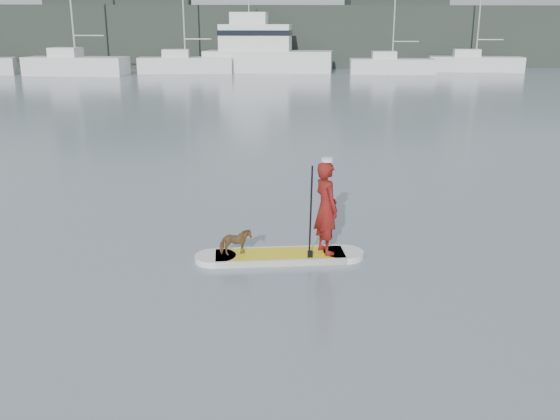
{
  "coord_description": "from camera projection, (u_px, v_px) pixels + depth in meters",
  "views": [
    {
      "loc": [
        1.98,
        -12.43,
        4.43
      ],
      "look_at": [
        2.68,
        -1.11,
        1.0
      ],
      "focal_mm": 40.0,
      "sensor_mm": 36.0,
      "label": 1
    }
  ],
  "objects": [
    {
      "name": "sailboat_d",
      "position": [
        185.0,
        63.0,
        56.21
      ],
      "size": [
        8.35,
        2.63,
        12.28
      ],
      "rotation": [
        0.0,
        0.0,
        0.01
      ],
      "color": "silver",
      "rests_on": "ground"
    },
    {
      "name": "paddle",
      "position": [
        311.0,
        224.0,
        11.69
      ],
      "size": [
        0.1,
        0.3,
        2.0
      ],
      "rotation": [
        0.0,
        0.0,
        0.02
      ],
      "color": "black",
      "rests_on": "ground"
    },
    {
      "name": "white_cap",
      "position": [
        327.0,
        160.0,
        11.64
      ],
      "size": [
        0.22,
        0.22,
        0.07
      ],
      "primitive_type": "cylinder",
      "color": "silver",
      "rests_on": "paddler"
    },
    {
      "name": "shore_building_west",
      "position": [
        121.0,
        21.0,
        62.74
      ],
      "size": [
        14.0,
        4.0,
        9.0
      ],
      "primitive_type": "cube",
      "color": "black",
      "rests_on": "ground"
    },
    {
      "name": "sailboat_e",
      "position": [
        391.0,
        65.0,
        55.4
      ],
      "size": [
        7.67,
        3.22,
        10.8
      ],
      "rotation": [
        0.0,
        0.0,
        -0.11
      ],
      "color": "silver",
      "rests_on": "ground"
    },
    {
      "name": "sailboat_c",
      "position": [
        75.0,
        64.0,
        53.79
      ],
      "size": [
        9.02,
        4.31,
        12.44
      ],
      "rotation": [
        0.0,
        0.0,
        -0.17
      ],
      "color": "silver",
      "rests_on": "ground"
    },
    {
      "name": "ground",
      "position": [
        149.0,
        243.0,
        13.04
      ],
      "size": [
        140.0,
        140.0,
        0.0
      ],
      "primitive_type": "plane",
      "color": "slate",
      "rests_on": "ground"
    },
    {
      "name": "paddler",
      "position": [
        326.0,
        208.0,
        11.91
      ],
      "size": [
        0.64,
        0.77,
        1.8
      ],
      "primitive_type": "imported",
      "rotation": [
        0.0,
        0.0,
        1.93
      ],
      "color": "maroon",
      "rests_on": "paddleboard"
    },
    {
      "name": "shore_building_east",
      "position": [
        395.0,
        26.0,
        64.54
      ],
      "size": [
        10.0,
        4.0,
        8.0
      ],
      "primitive_type": "cube",
      "color": "black",
      "rests_on": "ground"
    },
    {
      "name": "shore_mass",
      "position": [
        220.0,
        37.0,
        62.81
      ],
      "size": [
        90.0,
        6.0,
        6.0
      ],
      "primitive_type": "cube",
      "color": "black",
      "rests_on": "ground"
    },
    {
      "name": "motor_yacht_a",
      "position": [
        263.0,
        50.0,
        57.09
      ],
      "size": [
        12.08,
        5.52,
        6.98
      ],
      "rotation": [
        0.0,
        0.0,
        -0.17
      ],
      "color": "silver",
      "rests_on": "ground"
    },
    {
      "name": "sailboat_f",
      "position": [
        475.0,
        62.0,
        58.0
      ],
      "size": [
        8.79,
        4.16,
        12.66
      ],
      "rotation": [
        0.0,
        0.0,
        -0.2
      ],
      "color": "silver",
      "rests_on": "ground"
    },
    {
      "name": "dog",
      "position": [
        235.0,
        242.0,
        11.96
      ],
      "size": [
        0.65,
        0.4,
        0.51
      ],
      "primitive_type": "imported",
      "rotation": [
        0.0,
        0.0,
        1.79
      ],
      "color": "#512F1C",
      "rests_on": "paddleboard"
    },
    {
      "name": "paddleboard",
      "position": [
        280.0,
        256.0,
        12.12
      ],
      "size": [
        3.3,
        0.85,
        0.12
      ],
      "rotation": [
        0.0,
        0.0,
        0.02
      ],
      "color": "yellow",
      "rests_on": "ground"
    }
  ]
}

